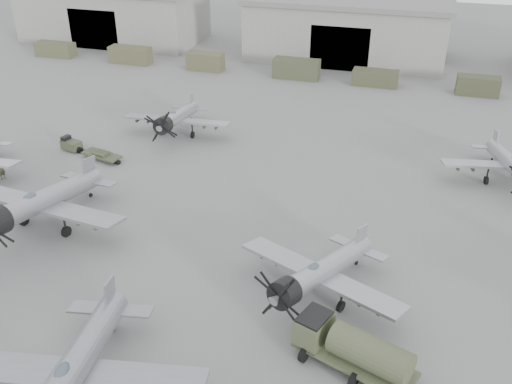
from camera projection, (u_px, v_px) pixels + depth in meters
ground at (183, 343)px, 33.39m from camera, size 220.00×220.00×0.00m
hangar_left at (114, 11)px, 92.48m from camera, size 29.00×14.80×8.70m
hangar_center at (348, 27)px, 83.05m from camera, size 29.00×14.80×8.70m
support_truck_0 at (55, 49)px, 85.03m from camera, size 5.90×2.20×2.06m
support_truck_1 at (130, 55)px, 81.88m from camera, size 6.04×2.20×2.35m
support_truck_2 at (205, 61)px, 79.00m from camera, size 5.05×2.20×2.39m
support_truck_3 at (296, 69)px, 75.75m from camera, size 6.14×2.20×2.58m
support_truck_4 at (375, 78)px, 73.30m from camera, size 5.77×2.20×2.01m
support_truck_5 at (478, 86)px, 70.12m from camera, size 5.10×2.20×2.32m
aircraft_near_1 at (70, 374)px, 28.09m from camera, size 13.60×12.24×5.40m
aircraft_mid_1 at (38, 203)px, 42.59m from camera, size 13.67×12.30×5.43m
aircraft_mid_2 at (318, 273)px, 35.71m from camera, size 11.41×10.33×4.65m
aircraft_far_0 at (176, 118)px, 58.44m from camera, size 11.29×10.16×4.51m
aircraft_far_1 at (511, 164)px, 49.18m from camera, size 11.66×10.49×4.63m
fuel_tanker at (353, 348)px, 30.97m from camera, size 7.19×4.43×2.64m
tug_trailer at (83, 149)px, 55.60m from camera, size 7.13×3.03×1.41m
ground_crew at (2, 170)px, 50.87m from camera, size 0.62×0.75×1.77m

